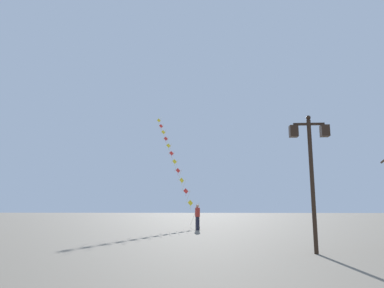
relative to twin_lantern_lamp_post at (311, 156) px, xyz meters
name	(u,v)px	position (x,y,z in m)	size (l,w,h in m)	color
ground_plane	(235,232)	(-2.06, 10.15, -3.23)	(160.00, 160.00, 0.00)	#756B5B
twin_lantern_lamp_post	(311,156)	(0.00, 0.00, 0.00)	(1.34, 0.28, 4.66)	black
kite_train	(173,157)	(-7.16, 20.78, 2.97)	(5.51, 14.19, 11.73)	brown
kite_flyer	(197,216)	(-4.43, 12.02, -2.33)	(0.34, 0.63, 1.71)	#1E1E2D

